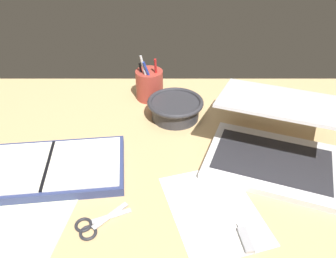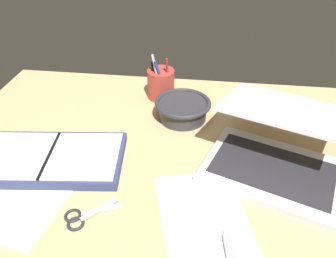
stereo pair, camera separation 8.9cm
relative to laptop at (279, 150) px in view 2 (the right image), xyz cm
name	(u,v)px [view 2 (the right image)]	position (x,y,z in cm)	size (l,w,h in cm)	color
desk_top	(180,168)	(-25.14, -3.24, -6.53)	(140.00, 100.00, 2.00)	tan
laptop	(279,150)	(0.00, 0.00, 0.00)	(43.80, 44.20, 16.50)	silver
bowl	(183,109)	(-26.61, 19.71, -1.99)	(17.87, 17.87, 6.33)	#2D2D33
pen_cup	(161,84)	(-35.38, 32.05, -0.25)	(9.40, 9.40, 16.87)	#9E382D
planner	(51,158)	(-59.85, -6.24, -4.17)	(40.71, 25.25, 2.91)	navy
scissors	(81,217)	(-45.58, -23.40, -5.19)	(12.20, 10.25, 0.80)	#B7B7BC
paper_sheet_front	(202,213)	(-18.51, -18.54, -5.45)	(19.03, 26.03, 0.16)	white
paper_sheet_beside_planner	(24,205)	(-60.00, -21.60, -5.45)	(17.46, 21.54, 0.16)	#F4EFB2
usb_drive	(229,247)	(-12.74, -26.96, -5.03)	(2.84, 7.36, 1.00)	#99999E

